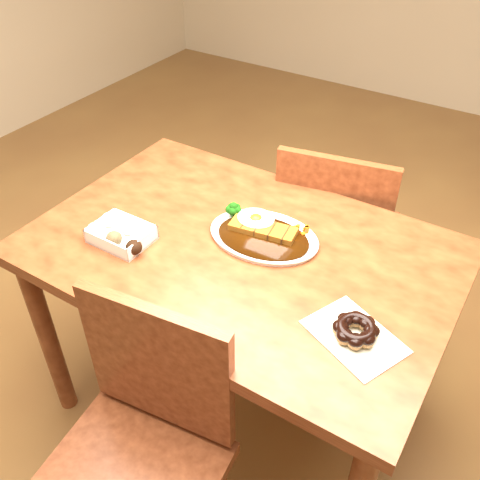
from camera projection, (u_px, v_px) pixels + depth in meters
The scene contains 7 objects.
ground at pixel (240, 402), 1.99m from camera, with size 6.00×6.00×0.00m, color brown.
table at pixel (240, 272), 1.59m from camera, with size 1.20×0.80×0.75m.
chair_far at pixel (334, 234), 2.01m from camera, with size 0.49×0.49×0.87m.
chair_near at pixel (139, 452), 1.32m from camera, with size 0.47×0.47×0.87m.
katsu_curry_plate at pixel (263, 233), 1.55m from camera, with size 0.34×0.26×0.06m.
donut_box at pixel (120, 233), 1.53m from camera, with size 0.19×0.13×0.05m.
pon_de_ring at pixel (356, 331), 1.25m from camera, with size 0.27×0.23×0.04m.
Camera 1 is at (0.63, -1.00, 1.71)m, focal length 40.00 mm.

